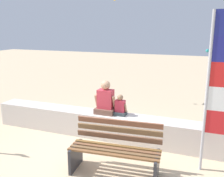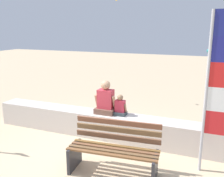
% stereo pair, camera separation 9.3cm
% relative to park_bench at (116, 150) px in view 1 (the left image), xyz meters
% --- Properties ---
extents(ground_plane, '(40.00, 40.00, 0.00)m').
position_rel_park_bench_xyz_m(ground_plane, '(-0.56, 0.34, -0.41)').
color(ground_plane, '#CDB38D').
extents(seawall_ledge, '(5.96, 0.50, 0.57)m').
position_rel_park_bench_xyz_m(seawall_ledge, '(-0.56, 1.28, -0.13)').
color(seawall_ledge, beige).
rests_on(seawall_ledge, ground).
extents(park_bench, '(1.60, 0.75, 0.88)m').
position_rel_park_bench_xyz_m(park_bench, '(0.00, 0.00, 0.00)').
color(park_bench, brown).
rests_on(park_bench, ground).
extents(person_adult, '(0.50, 0.37, 0.76)m').
position_rel_park_bench_xyz_m(person_adult, '(-0.72, 1.31, 0.46)').
color(person_adult, brown).
rests_on(person_adult, seawall_ledge).
extents(person_child, '(0.31, 0.23, 0.47)m').
position_rel_park_bench_xyz_m(person_child, '(-0.38, 1.31, 0.34)').
color(person_child, '#323D42').
rests_on(person_child, seawall_ledge).
extents(flag_banner, '(0.44, 0.05, 2.75)m').
position_rel_park_bench_xyz_m(flag_banner, '(1.53, 0.61, 1.19)').
color(flag_banner, '#B7B7BC').
rests_on(flag_banner, ground).
extents(kite_teal, '(0.78, 0.92, 0.97)m').
position_rel_park_bench_xyz_m(kite_teal, '(1.61, 2.60, 2.06)').
color(kite_teal, teal).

